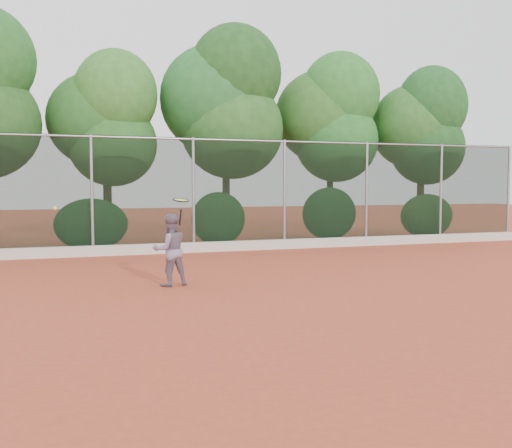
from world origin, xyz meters
name	(u,v)px	position (x,y,z in m)	size (l,w,h in m)	color
ground	(273,292)	(0.00, 0.00, 0.00)	(80.00, 80.00, 0.00)	#AF4329
concrete_curb	(195,247)	(0.00, 6.82, 0.15)	(24.00, 0.20, 0.30)	beige
tennis_player	(170,250)	(-1.75, 1.30, 0.74)	(0.72, 0.56, 1.48)	slate
chainlink_fence	(193,191)	(0.00, 7.00, 1.86)	(24.09, 0.09, 3.50)	black
foliage_backdrop	(164,114)	(-0.55, 8.98, 4.40)	(23.70, 3.63, 7.55)	#3C2917
tennis_racket	(181,202)	(-1.53, 1.23, 1.71)	(0.43, 0.43, 0.56)	black
tennis_ball_in_flight	(55,208)	(-3.93, 0.96, 1.63)	(0.07, 0.07, 0.07)	#D5ED36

